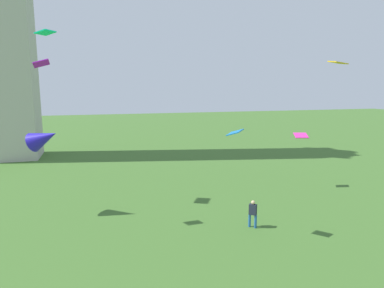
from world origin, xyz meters
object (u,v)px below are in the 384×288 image
object	(u,v)px
kite_flying_0	(338,63)
kite_flying_2	(301,135)
kite_flying_1	(41,63)
kite_flying_3	(44,138)
person_0	(253,212)
kite_flying_7	(235,132)
kite_flying_4	(45,32)

from	to	relation	value
kite_flying_0	kite_flying_2	world-z (taller)	kite_flying_0
kite_flying_0	kite_flying_2	xyz separation A→B (m)	(1.04, 5.22, -5.81)
kite_flying_1	kite_flying_3	size ratio (longest dim) A/B	0.35
person_0	kite_flying_1	xyz separation A→B (m)	(-12.15, 3.78, 9.19)
person_0	kite_flying_7	xyz separation A→B (m)	(-1.78, -0.92, 5.28)
kite_flying_3	kite_flying_4	distance (m)	7.51
person_0	kite_flying_3	world-z (taller)	kite_flying_3
kite_flying_1	kite_flying_2	world-z (taller)	kite_flying_1
person_0	kite_flying_2	world-z (taller)	kite_flying_2
kite_flying_3	kite_flying_4	world-z (taller)	kite_flying_4
kite_flying_1	kite_flying_2	bearing A→B (deg)	2.89
kite_flying_1	kite_flying_4	size ratio (longest dim) A/B	0.56
person_0	kite_flying_7	size ratio (longest dim) A/B	1.64
kite_flying_3	kite_flying_2	bearing A→B (deg)	-60.83
kite_flying_0	kite_flying_7	bearing A→B (deg)	8.95
person_0	kite_flying_2	distance (m)	11.13
kite_flying_2	kite_flying_4	xyz separation A→B (m)	(-20.31, 1.48, 7.93)
person_0	kite_flying_3	bearing A→B (deg)	-159.71
kite_flying_1	kite_flying_3	distance (m)	5.24
person_0	kite_flying_2	size ratio (longest dim) A/B	1.37
person_0	kite_flying_7	distance (m)	5.65
kite_flying_0	kite_flying_4	size ratio (longest dim) A/B	0.77
kite_flying_2	kite_flying_3	xyz separation A→B (m)	(-20.61, -0.75, 0.77)
person_0	kite_flying_3	xyz separation A→B (m)	(-12.56, 5.99, 4.46)
kite_flying_0	kite_flying_1	size ratio (longest dim) A/B	1.37
kite_flying_0	kite_flying_3	size ratio (longest dim) A/B	0.48
person_0	kite_flying_4	world-z (taller)	kite_flying_4
kite_flying_1	kite_flying_4	distance (m)	5.08
kite_flying_1	kite_flying_7	distance (m)	12.04
kite_flying_7	kite_flying_0	bearing A→B (deg)	-104.55
person_0	kite_flying_1	world-z (taller)	kite_flying_1
kite_flying_3	kite_flying_0	bearing A→B (deg)	-75.78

